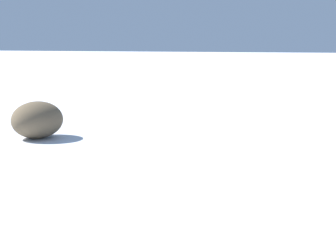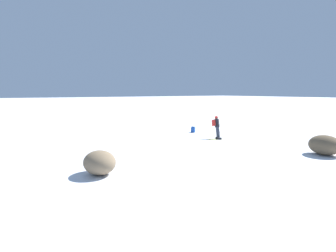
{
  "view_description": "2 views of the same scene",
  "coord_description": "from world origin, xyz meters",
  "px_view_note": "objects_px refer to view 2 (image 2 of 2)",
  "views": [
    {
      "loc": [
        6.35,
        7.98,
        2.83
      ],
      "look_at": [
        -1.79,
        4.88,
        1.53
      ],
      "focal_mm": 60.0,
      "sensor_mm": 36.0,
      "label": 1
    },
    {
      "loc": [
        -14.84,
        13.45,
        3.47
      ],
      "look_at": [
        -1.51,
        4.81,
        1.38
      ],
      "focal_mm": 28.0,
      "sensor_mm": 36.0,
      "label": 2
    }
  ],
  "objects_px": {
    "skier": "(217,126)",
    "exposed_boulder_0": "(325,145)",
    "spare_backpack": "(193,130)",
    "exposed_boulder_1": "(100,162)"
  },
  "relations": [
    {
      "from": "skier",
      "to": "spare_backpack",
      "type": "xyz_separation_m",
      "value": [
        3.21,
        -0.31,
        -0.69
      ]
    },
    {
      "from": "skier",
      "to": "spare_backpack",
      "type": "bearing_deg",
      "value": 14.94
    },
    {
      "from": "skier",
      "to": "exposed_boulder_0",
      "type": "distance_m",
      "value": 7.17
    },
    {
      "from": "skier",
      "to": "spare_backpack",
      "type": "distance_m",
      "value": 3.3
    },
    {
      "from": "skier",
      "to": "exposed_boulder_1",
      "type": "relative_size",
      "value": 1.1
    },
    {
      "from": "spare_backpack",
      "to": "exposed_boulder_0",
      "type": "bearing_deg",
      "value": 160.16
    },
    {
      "from": "spare_backpack",
      "to": "exposed_boulder_1",
      "type": "xyz_separation_m",
      "value": [
        -6.83,
        10.42,
        0.26
      ]
    },
    {
      "from": "skier",
      "to": "exposed_boulder_0",
      "type": "relative_size",
      "value": 1.01
    },
    {
      "from": "skier",
      "to": "exposed_boulder_1",
      "type": "xyz_separation_m",
      "value": [
        -3.62,
        10.11,
        -0.43
      ]
    },
    {
      "from": "exposed_boulder_1",
      "to": "skier",
      "type": "bearing_deg",
      "value": -70.3
    }
  ]
}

